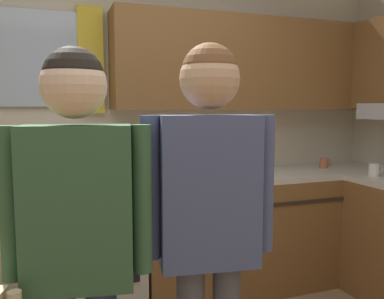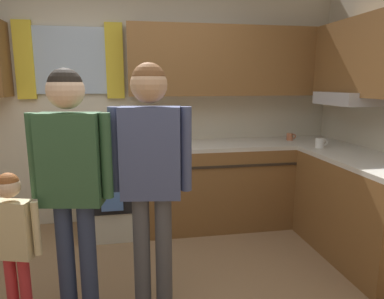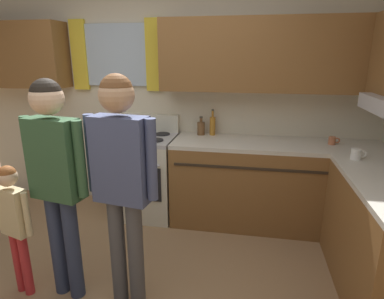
{
  "view_description": "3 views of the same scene",
  "coord_description": "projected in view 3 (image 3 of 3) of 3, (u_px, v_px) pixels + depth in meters",
  "views": [
    {
      "loc": [
        -0.41,
        -1.22,
        1.42
      ],
      "look_at": [
        0.27,
        0.72,
        1.2
      ],
      "focal_mm": 37.63,
      "sensor_mm": 36.0,
      "label": 1
    },
    {
      "loc": [
        0.03,
        -1.94,
        1.53
      ],
      "look_at": [
        0.51,
        0.72,
        1.0
      ],
      "focal_mm": 32.19,
      "sensor_mm": 36.0,
      "label": 2
    },
    {
      "loc": [
        0.96,
        -1.7,
        1.75
      ],
      "look_at": [
        0.49,
        0.84,
        0.99
      ],
      "focal_mm": 30.2,
      "sensor_mm": 36.0,
      "label": 3
    }
  ],
  "objects": [
    {
      "name": "kitchen_counter_run",
      "position": [
        308.0,
        201.0,
        3.0
      ],
      "size": [
        2.12,
        1.89,
        0.9
      ],
      "color": "brown",
      "rests_on": "ground"
    },
    {
      "name": "cup_terracotta",
      "position": [
        333.0,
        141.0,
        3.18
      ],
      "size": [
        0.11,
        0.07,
        0.08
      ],
      "color": "#B76642",
      "rests_on": "kitchen_counter_run"
    },
    {
      "name": "stove_oven",
      "position": [
        146.0,
        174.0,
        3.62
      ],
      "size": [
        0.65,
        0.67,
        1.1
      ],
      "color": "beige",
      "rests_on": "ground"
    },
    {
      "name": "adult_in_plaid",
      "position": [
        121.0,
        169.0,
        2.1
      ],
      "size": [
        0.51,
        0.22,
        1.65
      ],
      "color": "#4C4C51",
      "rests_on": "ground"
    },
    {
      "name": "bottle_oil_amber",
      "position": [
        212.0,
        125.0,
        3.54
      ],
      "size": [
        0.06,
        0.06,
        0.29
      ],
      "color": "#B27223",
      "rests_on": "kitchen_counter_run"
    },
    {
      "name": "adult_holding_child",
      "position": [
        55.0,
        168.0,
        2.2
      ],
      "size": [
        0.49,
        0.22,
        1.61
      ],
      "color": "#2D3856",
      "rests_on": "ground"
    },
    {
      "name": "mug_ceramic_white",
      "position": [
        356.0,
        154.0,
        2.72
      ],
      "size": [
        0.13,
        0.08,
        0.09
      ],
      "color": "white",
      "rests_on": "kitchen_counter_run"
    },
    {
      "name": "back_wall_unit",
      "position": [
        170.0,
        80.0,
        3.55
      ],
      "size": [
        4.6,
        0.42,
        2.6
      ],
      "color": "beige",
      "rests_on": "ground"
    },
    {
      "name": "bottle_squat_brown",
      "position": [
        201.0,
        128.0,
        3.56
      ],
      "size": [
        0.08,
        0.08,
        0.21
      ],
      "color": "brown",
      "rests_on": "kitchen_counter_run"
    },
    {
      "name": "small_child",
      "position": [
        14.0,
        216.0,
        2.31
      ],
      "size": [
        0.33,
        0.16,
        1.02
      ],
      "color": "red",
      "rests_on": "ground"
    }
  ]
}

